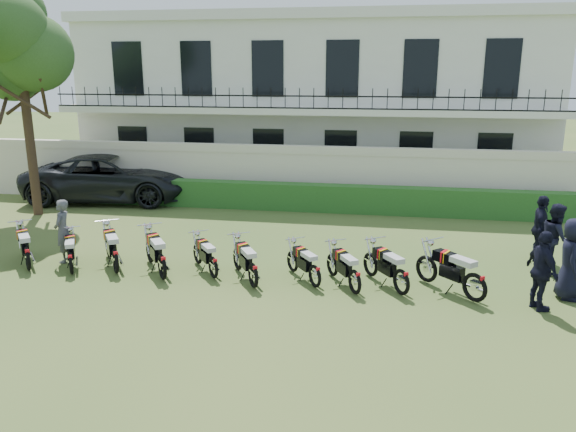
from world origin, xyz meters
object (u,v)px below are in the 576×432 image
motorcycle_6 (315,271)px  suv (111,178)px  motorcycle_4 (213,262)px  motorcycle_7 (355,276)px  inspector (63,231)px  officer_5 (540,229)px  tree_west_near (20,45)px  motorcycle_0 (27,253)px  motorcycle_1 (71,258)px  officer_4 (556,238)px  officer_2 (542,271)px  motorcycle_9 (475,280)px  motorcycle_3 (162,261)px  motorcycle_8 (402,276)px  officer_3 (572,259)px  motorcycle_2 (115,255)px  motorcycle_5 (253,269)px

motorcycle_6 → suv: 12.03m
motorcycle_4 → motorcycle_7: 3.57m
inspector → officer_5: bearing=92.5°
tree_west_near → motorcycle_0: (3.22, -5.41, -5.40)m
motorcycle_1 → officer_4: 12.41m
inspector → officer_4: officer_4 is taller
officer_2 → motorcycle_9: bearing=65.3°
motorcycle_6 → officer_2: size_ratio=0.82×
officer_4 → officer_5: (-0.17, 0.86, 0.01)m
motorcycle_0 → inspector: size_ratio=0.91×
motorcycle_3 → inspector: inspector is taller
motorcycle_8 → officer_3: officer_3 is taller
motorcycle_7 → officer_3: (4.85, 0.65, 0.49)m
motorcycle_9 → officer_4: size_ratio=0.89×
motorcycle_0 → inspector: bearing=18.5°
tree_west_near → motorcycle_4: (8.14, -5.14, -5.45)m
motorcycle_2 → officer_4: bearing=-23.4°
officer_4 → officer_3: bearing=-177.4°
motorcycle_6 → officer_4: 6.34m
motorcycle_1 → motorcycle_9: size_ratio=0.99×
motorcycle_1 → officer_4: bearing=-18.4°
motorcycle_3 → inspector: (-3.17, 0.89, 0.35)m
motorcycle_7 → motorcycle_9: size_ratio=1.01×
motorcycle_2 → motorcycle_8: bearing=-35.6°
motorcycle_6 → officer_3: size_ratio=0.77×
officer_3 → officer_5: (-0.04, 2.62, -0.03)m
motorcycle_5 → motorcycle_7: bearing=-30.4°
suv → officer_3: bearing=-124.0°
motorcycle_1 → motorcycle_7: (7.21, -0.08, 0.01)m
motorcycle_5 → motorcycle_3: bearing=145.5°
tree_west_near → motorcycle_7: size_ratio=4.83×
motorcycle_3 → motorcycle_8: 5.83m
officer_2 → officer_3: bearing=-65.0°
motorcycle_0 → motorcycle_7: bearing=-40.5°
officer_3 → motorcycle_8: bearing=113.3°
motorcycle_1 → motorcycle_2: bearing=-16.9°
motorcycle_6 → suv: (-9.12, 7.83, 0.48)m
motorcycle_8 → inspector: 9.05m
motorcycle_2 → motorcycle_8: (7.18, -0.19, -0.02)m
tree_west_near → motorcycle_1: (4.47, -5.47, -5.44)m
motorcycle_0 → motorcycle_7: size_ratio=0.96×
inspector → motorcycle_8: bearing=76.9°
motorcycle_4 → motorcycle_7: bearing=-44.0°
motorcycle_0 → motorcycle_4: 4.93m
motorcycle_3 → motorcycle_7: 4.76m
motorcycle_9 → officer_2: bearing=-49.1°
motorcycle_1 → officer_3: officer_3 is taller
inspector → officer_5: officer_5 is taller
officer_4 → motorcycle_3: bearing=110.0°
motorcycle_0 → motorcycle_6: 7.50m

